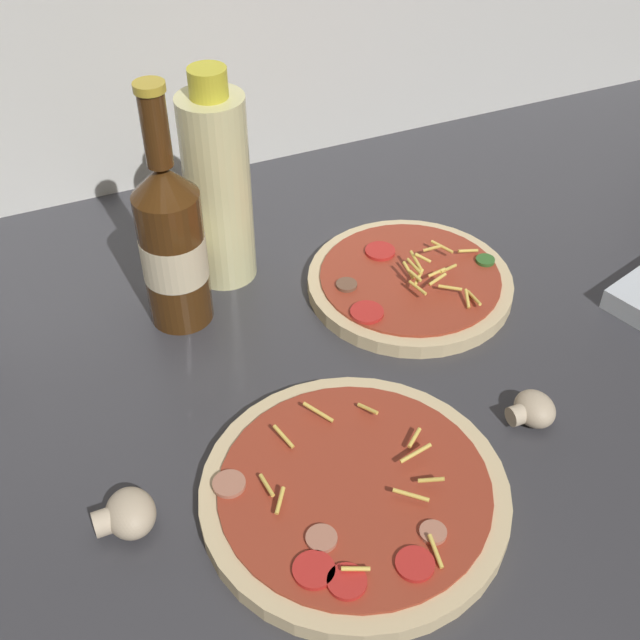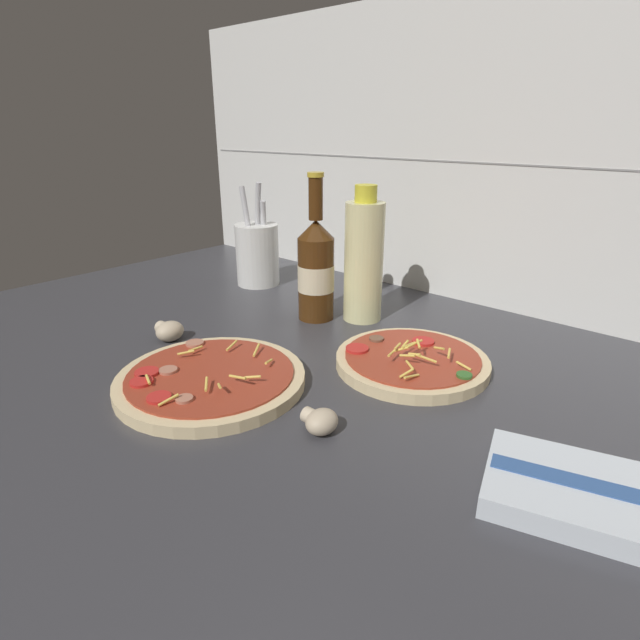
% 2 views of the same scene
% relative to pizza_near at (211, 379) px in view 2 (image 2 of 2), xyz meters
% --- Properties ---
extents(counter_slab, '(1.60, 0.90, 0.03)m').
position_rel_pizza_near_xyz_m(counter_slab, '(0.11, 0.12, -0.02)').
color(counter_slab, '#38383D').
rests_on(counter_slab, ground).
extents(tile_backsplash, '(1.60, 0.01, 0.60)m').
position_rel_pizza_near_xyz_m(tile_backsplash, '(0.11, 0.57, 0.27)').
color(tile_backsplash, white).
rests_on(tile_backsplash, ground).
extents(pizza_near, '(0.26, 0.26, 0.04)m').
position_rel_pizza_near_xyz_m(pizza_near, '(0.00, 0.00, 0.00)').
color(pizza_near, beige).
rests_on(pizza_near, counter_slab).
extents(pizza_far, '(0.23, 0.23, 0.05)m').
position_rel_pizza_near_xyz_m(pizza_far, '(0.18, 0.24, 0.00)').
color(pizza_far, beige).
rests_on(pizza_far, counter_slab).
extents(beer_bottle, '(0.07, 0.07, 0.27)m').
position_rel_pizza_near_xyz_m(beer_bottle, '(-0.07, 0.29, 0.09)').
color(beer_bottle, '#47280F').
rests_on(beer_bottle, counter_slab).
extents(oil_bottle, '(0.07, 0.07, 0.25)m').
position_rel_pizza_near_xyz_m(oil_bottle, '(0.00, 0.35, 0.10)').
color(oil_bottle, beige).
rests_on(oil_bottle, counter_slab).
extents(mushroom_left, '(0.05, 0.05, 0.03)m').
position_rel_pizza_near_xyz_m(mushroom_left, '(-0.18, 0.05, 0.01)').
color(mushroom_left, beige).
rests_on(mushroom_left, counter_slab).
extents(mushroom_right, '(0.04, 0.04, 0.03)m').
position_rel_pizza_near_xyz_m(mushroom_right, '(0.19, 0.02, 0.01)').
color(mushroom_right, beige).
rests_on(mushroom_right, counter_slab).
extents(utensil_crock, '(0.10, 0.10, 0.23)m').
position_rel_pizza_near_xyz_m(utensil_crock, '(-0.31, 0.37, 0.06)').
color(utensil_crock, silver).
rests_on(utensil_crock, counter_slab).
extents(dish_towel, '(0.19, 0.16, 0.03)m').
position_rel_pizza_near_xyz_m(dish_towel, '(0.45, 0.09, 0.00)').
color(dish_towel, silver).
rests_on(dish_towel, counter_slab).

